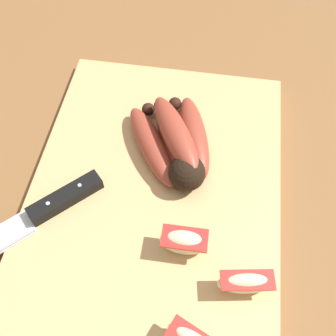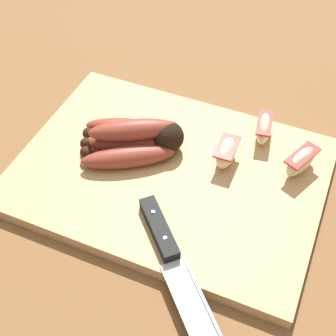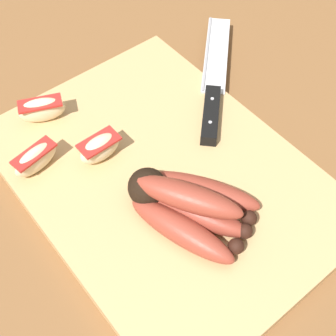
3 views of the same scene
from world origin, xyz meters
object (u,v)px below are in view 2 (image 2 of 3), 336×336
(banana_bunch, at_px, (135,139))
(apple_wedge_near, at_px, (301,161))
(chefs_knife, at_px, (173,259))
(apple_wedge_far, at_px, (226,152))
(apple_wedge_middle, at_px, (264,128))

(banana_bunch, bearing_deg, apple_wedge_near, -167.37)
(chefs_knife, height_order, apple_wedge_far, apple_wedge_far)
(chefs_knife, relative_size, apple_wedge_far, 3.74)
(banana_bunch, distance_m, apple_wedge_far, 0.14)
(apple_wedge_far, bearing_deg, chefs_knife, 88.14)
(apple_wedge_near, xyz_separation_m, apple_wedge_far, (0.11, 0.02, -0.00))
(banana_bunch, xyz_separation_m, chefs_knife, (-0.13, 0.16, -0.02))
(apple_wedge_middle, bearing_deg, apple_wedge_near, 144.89)
(apple_wedge_near, bearing_deg, apple_wedge_middle, -35.11)
(banana_bunch, height_order, apple_wedge_far, banana_bunch)
(banana_bunch, relative_size, apple_wedge_near, 2.43)
(chefs_knife, relative_size, apple_wedge_middle, 3.29)
(apple_wedge_middle, bearing_deg, apple_wedge_far, 63.51)
(banana_bunch, bearing_deg, chefs_knife, 128.77)
(apple_wedge_middle, distance_m, apple_wedge_far, 0.08)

